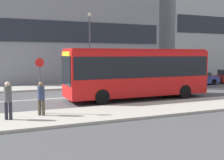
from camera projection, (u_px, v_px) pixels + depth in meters
ground_plane at (61, 98)px, 19.89m from camera, size 120.00×120.00×0.00m
sidewalk_near at (89, 115)px, 14.16m from camera, size 44.00×3.50×0.13m
sidewalk_far at (45, 88)px, 25.60m from camera, size 44.00×3.50×0.13m
lane_centerline at (61, 98)px, 19.89m from camera, size 41.80×0.16×0.01m
city_bus at (138, 70)px, 19.48m from camera, size 10.13×2.61×3.46m
parked_car_0 at (198, 79)px, 28.69m from camera, size 4.15×1.90×1.27m
pedestrian_near_stop at (8, 98)px, 12.73m from camera, size 0.34×0.34×1.75m
pedestrian_down_pavement at (41, 96)px, 13.64m from camera, size 0.34×0.34×1.64m
bus_stop_sign at (40, 81)px, 14.01m from camera, size 0.44×0.12×2.84m
street_lamp at (90, 42)px, 25.60m from camera, size 0.36×0.36×6.73m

